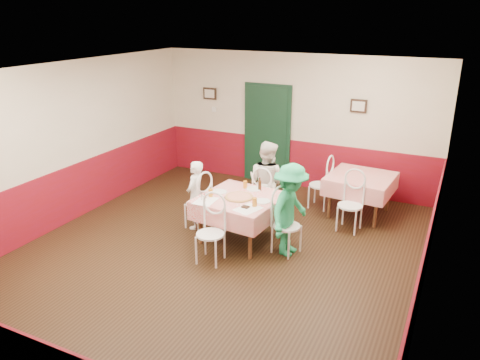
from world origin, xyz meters
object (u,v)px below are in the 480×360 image
at_px(main_table, 240,219).
at_px(glass_c, 245,185).
at_px(diner_left, 195,195).
at_px(second_table, 359,195).
at_px(diner_right, 290,210).
at_px(chair_right, 287,226).
at_px(glass_a, 211,193).
at_px(diner_far, 267,182).
at_px(chair_second_b, 350,206).
at_px(chair_far, 265,198).
at_px(chair_second_a, 320,185).
at_px(chair_left, 198,204).
at_px(chair_near, 210,234).
at_px(beer_bottle, 260,184).
at_px(glass_b, 255,202).
at_px(wallet, 245,207).
at_px(pizza, 239,197).

xyz_separation_m(main_table, glass_c, (-0.10, 0.40, 0.45)).
bearing_deg(diner_left, second_table, 122.84).
bearing_deg(diner_right, second_table, -12.46).
distance_m(chair_right, glass_a, 1.33).
height_order(glass_c, diner_far, diner_far).
bearing_deg(chair_second_b, chair_far, -163.87).
height_order(chair_right, chair_second_a, same).
relative_size(chair_left, chair_near, 1.00).
bearing_deg(glass_a, beer_bottle, 45.88).
bearing_deg(chair_far, chair_second_b, -171.27).
bearing_deg(chair_second_a, chair_right, 6.30).
xyz_separation_m(chair_second_b, beer_bottle, (-1.37, -0.73, 0.41)).
bearing_deg(chair_second_a, glass_b, -6.41).
relative_size(beer_bottle, diner_far, 0.14).
bearing_deg(main_table, chair_right, -5.76).
distance_m(main_table, beer_bottle, 0.66).
xyz_separation_m(chair_left, chair_far, (0.93, 0.76, 0.00)).
relative_size(main_table, diner_right, 0.83).
bearing_deg(glass_c, chair_near, -89.54).
bearing_deg(glass_a, chair_second_a, 59.75).
height_order(chair_left, beer_bottle, beer_bottle).
distance_m(glass_b, wallet, 0.16).
relative_size(second_table, diner_right, 0.76).
relative_size(chair_left, chair_second_b, 1.00).
xyz_separation_m(chair_near, beer_bottle, (0.25, 1.26, 0.41)).
height_order(main_table, diner_far, diner_far).
bearing_deg(second_table, beer_bottle, -132.94).
distance_m(second_table, chair_second_a, 0.75).
bearing_deg(main_table, chair_second_b, 36.56).
xyz_separation_m(glass_b, diner_right, (0.53, 0.16, -0.09)).
distance_m(chair_second_a, chair_second_b, 1.06).
bearing_deg(beer_bottle, chair_left, -161.94).
distance_m(chair_left, glass_a, 0.63).
distance_m(main_table, diner_left, 0.93).
relative_size(chair_second_b, diner_right, 0.61).
distance_m(main_table, chair_left, 0.85).
distance_m(chair_far, chair_second_a, 1.26).
height_order(glass_b, diner_far, diner_far).
bearing_deg(chair_right, wallet, 130.39).
height_order(chair_left, diner_far, diner_far).
height_order(chair_second_a, glass_a, chair_second_a).
relative_size(glass_b, glass_c, 1.08).
bearing_deg(glass_c, chair_left, -157.50).
relative_size(diner_far, diner_right, 1.01).
height_order(chair_second_b, pizza, chair_second_b).
bearing_deg(glass_c, diner_left, -159.08).
bearing_deg(diner_far, beer_bottle, 109.72).
height_order(chair_second_a, chair_second_b, same).
relative_size(chair_second_a, glass_a, 6.94).
bearing_deg(chair_near, pizza, 79.54).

